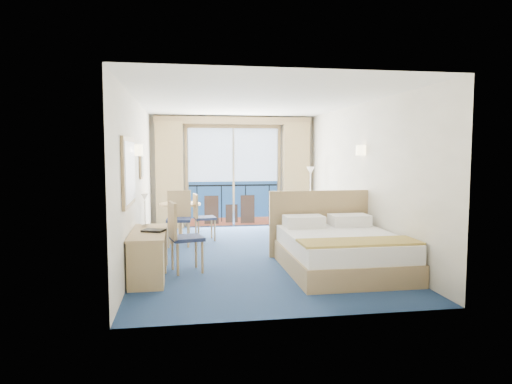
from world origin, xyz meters
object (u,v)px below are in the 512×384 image
nightstand (344,235)px  armchair (314,221)px  floor_lamp (311,182)px  desk_chair (181,233)px  bed (340,249)px  table_chair_b (179,215)px  desk (147,258)px  round_table (180,212)px  table_chair_a (201,214)px

nightstand → armchair: 1.15m
floor_lamp → desk_chair: 4.47m
bed → table_chair_b: bed is taller
desk_chair → desk: bearing=129.7°
nightstand → desk_chair: 3.37m
floor_lamp → round_table: bearing=-167.2°
floor_lamp → table_chair_a: bearing=-162.3°
bed → desk_chair: size_ratio=2.03×
nightstand → table_chair_b: table_chair_b is taller
nightstand → desk: bearing=-151.3°
round_table → table_chair_a: (0.42, -0.14, -0.03)m
bed → table_chair_a: bed is taller
desk_chair → floor_lamp: bearing=-55.0°
desk_chair → table_chair_b: size_ratio=1.01×
bed → nightstand: 1.72m
armchair → round_table: bearing=-23.7°
round_table → table_chair_b: 0.55m
table_chair_a → desk: bearing=156.6°
nightstand → floor_lamp: (-0.11, 1.98, 0.88)m
armchair → floor_lamp: (0.16, 0.86, 0.78)m
nightstand → desk: (-3.54, -1.93, 0.13)m
round_table → floor_lamp: bearing=12.8°
bed → armchair: size_ratio=2.90×
desk → bed: bearing=6.8°
bed → desk: size_ratio=1.50×
armchair → table_chair_a: size_ratio=0.78×
floor_lamp → table_chair_b: (-3.01, -1.22, -0.52)m
round_table → desk: bearing=-97.7°
floor_lamp → nightstand: bearing=-86.8°
bed → table_chair_b: bearing=136.5°
nightstand → desk: size_ratio=0.34×
bed → armchair: bearing=82.0°
desk → round_table: round_table is taller
armchair → desk: bearing=23.1°
desk_chair → table_chair_a: size_ratio=1.12×
armchair → table_chair_b: 2.88m
nightstand → desk: 4.03m
table_chair_a → table_chair_b: 0.60m
nightstand → floor_lamp: 2.17m
floor_lamp → desk_chair: floor_lamp is taller
desk → desk_chair: (0.46, 0.61, 0.23)m
nightstand → table_chair_a: 2.93m
nightstand → table_chair_a: bearing=156.6°
armchair → round_table: 2.84m
armchair → table_chair_a: bearing=-21.0°
armchair → floor_lamp: bearing=-120.6°
floor_lamp → round_table: (-2.99, -0.68, -0.55)m
desk_chair → table_chair_a: 2.52m
floor_lamp → desk: 5.25m
bed → armchair: 2.72m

